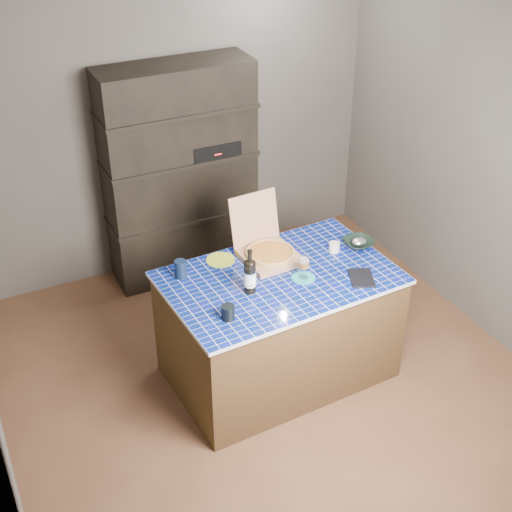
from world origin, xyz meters
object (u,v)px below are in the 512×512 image
dvd_case (361,278)px  bowl (359,243)px  mead_bottle (250,276)px  wine_glass (304,264)px  kitchen_island (279,326)px  pizza_box (268,251)px

dvd_case → bowl: bearing=81.8°
mead_bottle → wine_glass: mead_bottle is taller
kitchen_island → bowl: bowl is taller
bowl → dvd_case: bearing=-120.2°
mead_bottle → wine_glass: size_ratio=1.90×
pizza_box → bowl: 0.65m
kitchen_island → pizza_box: 0.52m
wine_glass → dvd_case: bearing=-26.9°
mead_bottle → dvd_case: bearing=-15.0°
wine_glass → bowl: (0.54, 0.18, -0.09)m
dvd_case → pizza_box: bearing=153.3°
bowl → wine_glass: bearing=-161.6°
kitchen_island → pizza_box: pizza_box is taller
mead_bottle → wine_glass: (0.37, -0.02, -0.01)m
bowl → pizza_box: bearing=167.5°
mead_bottle → bowl: (0.91, 0.16, -0.09)m
mead_bottle → kitchen_island: bearing=15.7°
kitchen_island → wine_glass: (0.12, -0.09, 0.52)m
bowl → mead_bottle: bearing=-170.1°
wine_glass → kitchen_island: bearing=144.3°
pizza_box → wine_glass: 0.34m
dvd_case → bowl: bowl is taller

